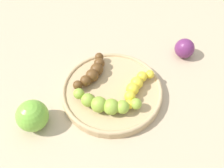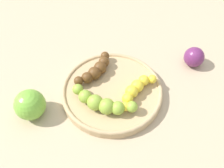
# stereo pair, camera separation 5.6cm
# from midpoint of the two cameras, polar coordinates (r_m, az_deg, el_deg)

# --- Properties ---
(ground_plane) EXTENTS (2.40, 2.40, 0.00)m
(ground_plane) POSITION_cam_midpoint_polar(r_m,az_deg,el_deg) (0.59, -2.71, -2.48)
(ground_plane) COLOR tan
(fruit_bowl) EXTENTS (0.24, 0.24, 0.02)m
(fruit_bowl) POSITION_cam_midpoint_polar(r_m,az_deg,el_deg) (0.58, -2.76, -1.77)
(fruit_bowl) COLOR tan
(fruit_bowl) RESTS_ON ground_plane
(banana_yellow) EXTENTS (0.08, 0.10, 0.03)m
(banana_yellow) POSITION_cam_midpoint_polar(r_m,az_deg,el_deg) (0.56, 2.81, -0.78)
(banana_yellow) COLOR yellow
(banana_yellow) RESTS_ON fruit_bowl
(banana_overripe) EXTENTS (0.09, 0.10, 0.03)m
(banana_overripe) POSITION_cam_midpoint_polar(r_m,az_deg,el_deg) (0.59, -7.14, 2.66)
(banana_overripe) COLOR #593819
(banana_overripe) RESTS_ON fruit_bowl
(banana_green) EXTENTS (0.09, 0.13, 0.04)m
(banana_green) POSITION_cam_midpoint_polar(r_m,az_deg,el_deg) (0.53, -4.52, -4.77)
(banana_green) COLOR #8CAD38
(banana_green) RESTS_ON fruit_bowl
(plum_purple) EXTENTS (0.05, 0.05, 0.05)m
(plum_purple) POSITION_cam_midpoint_polar(r_m,az_deg,el_deg) (0.68, 14.25, 7.91)
(plum_purple) COLOR #662659
(plum_purple) RESTS_ON ground_plane
(apple_green) EXTENTS (0.07, 0.07, 0.07)m
(apple_green) POSITION_cam_midpoint_polar(r_m,az_deg,el_deg) (0.55, -20.83, -7.10)
(apple_green) COLOR #72B238
(apple_green) RESTS_ON ground_plane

